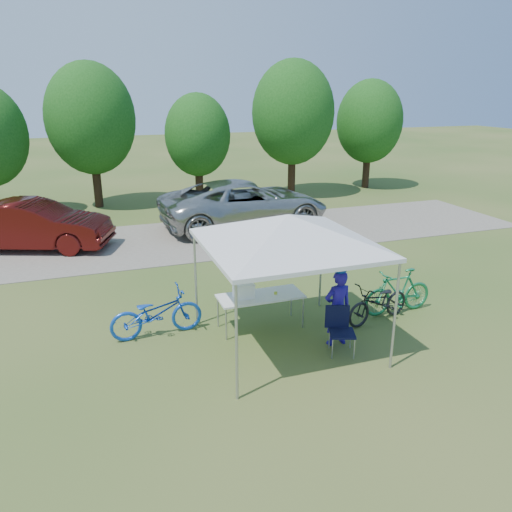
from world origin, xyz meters
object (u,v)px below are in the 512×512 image
Objects in this scene: folding_table at (260,297)px; cyclist at (337,308)px; bike_dark at (379,302)px; sedan at (34,225)px; minivan at (245,204)px; bike_green at (398,292)px; folding_chair at (340,326)px; cooler at (244,291)px; bike_blue at (156,313)px.

folding_table is 1.71m from cyclist.
cyclist reaches higher than bike_dark.
minivan is at bearing -66.81° from sedan.
minivan reaches higher than bike_green.
folding_chair is 9.63m from minivan.
bike_green is at bearing 48.15° from folding_chair.
sedan reaches higher than folding_chair.
folding_chair is 0.20× the size of sedan.
bike_dark is at bearing -70.83° from bike_green.
bike_green is 0.28× the size of minivan.
cooler is (-1.50, 1.50, 0.36)m from folding_chair.
bike_green reaches higher than folding_chair.
cooler is 8.95m from sedan.
sedan is (-8.24, 8.01, 0.28)m from bike_green.
sedan is at bearing 121.02° from cooler.
bike_blue is at bearing -138.84° from sedan.
bike_blue is 5.48m from bike_green.
bike_green is 0.71m from bike_dark.
cooler is at bearing -96.92° from bike_green.
folding_chair is at bearing 169.29° from minivan.
folding_table is 2.22m from bike_blue.
cooler is at bearing 180.00° from folding_table.
bike_green is at bearing -6.04° from folding_table.
minivan reaches higher than cooler.
minivan is (-0.98, 8.40, 0.37)m from bike_green.
minivan is at bearing 71.79° from cooler.
minivan is at bearing -34.04° from bike_blue.
sedan reaches higher than bike_blue.
minivan is at bearing -97.73° from cyclist.
bike_green is at bearing -177.20° from minivan.
sedan is at bearing 123.07° from folding_table.
minivan is (4.45, 7.69, 0.39)m from bike_blue.
folding_table is 1.04× the size of bike_green.
minivan is (2.65, 8.06, -0.02)m from cooler.
sedan reaches higher than bike_green.
folding_chair is at bearing -123.38° from bike_blue.
cooler is at bearing -105.39° from bike_blue.
sedan reaches higher than cyclist.
folding_table is 8.37m from minivan.
sedan is at bearing 17.06° from bike_blue.
cyclist is 3.75m from bike_blue.
folding_chair is at bearing -53.25° from folding_table.
bike_blue is (-3.39, 1.58, -0.29)m from cyclist.
bike_dark is 8.67m from minivan.
folding_chair is at bearing -44.98° from cooler.
bike_blue reaches higher than folding_chair.
bike_blue is at bearing -115.05° from bike_dark.
bike_blue is 0.31× the size of minivan.
cyclist is 0.91× the size of bike_dark.
cyclist is 9.33m from minivan.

